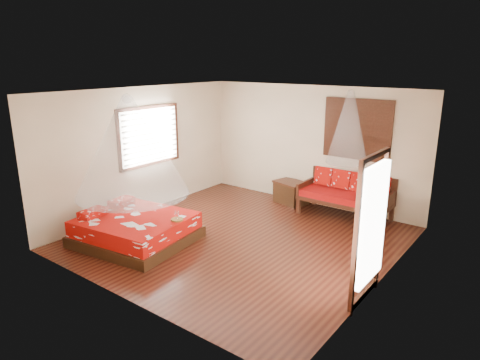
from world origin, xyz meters
name	(u,v)px	position (x,y,z in m)	size (l,w,h in m)	color
room	(240,169)	(0.00, 0.00, 1.40)	(5.54, 5.54, 2.84)	black
bed	(136,229)	(-1.52, -1.31, 0.25)	(2.19, 2.03, 0.63)	black
daybed	(347,194)	(1.11, 2.39, 0.52)	(1.96, 0.87, 0.98)	black
storage_chest	(291,192)	(-0.32, 2.45, 0.27)	(0.89, 0.74, 0.53)	black
shutter_panel	(357,129)	(1.11, 2.72, 1.90)	(1.52, 0.06, 1.32)	black
window_left	(150,136)	(-2.71, 0.20, 1.70)	(0.10, 1.74, 1.34)	black
glazed_door	(369,229)	(2.72, -0.60, 1.07)	(0.08, 1.02, 2.16)	black
wine_tray	(177,218)	(-0.74, -0.96, 0.55)	(0.23, 0.23, 0.19)	brown
mosquito_net_main	(130,146)	(-1.50, -1.31, 1.85)	(2.06, 2.06, 1.80)	white
mosquito_net_daybed	(349,127)	(1.11, 2.25, 2.00)	(0.85, 0.85, 1.50)	white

